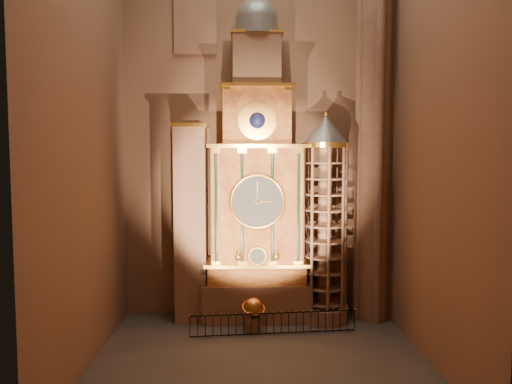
{
  "coord_description": "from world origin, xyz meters",
  "views": [
    {
      "loc": [
        -0.72,
        -18.5,
        8.36
      ],
      "look_at": [
        -0.09,
        3.0,
        6.85
      ],
      "focal_mm": 32.0,
      "sensor_mm": 36.0,
      "label": 1
    }
  ],
  "objects_px": {
    "portrait_tower": "(191,222)",
    "stair_turret": "(325,220)",
    "celestial_globe": "(253,311)",
    "astronomical_clock": "(257,193)",
    "iron_railing": "(274,323)"
  },
  "relations": [
    {
      "from": "portrait_tower",
      "to": "celestial_globe",
      "type": "xyz_separation_m",
      "value": [
        3.19,
        -1.74,
        -4.15
      ]
    },
    {
      "from": "astronomical_clock",
      "to": "iron_railing",
      "type": "xyz_separation_m",
      "value": [
        0.75,
        -2.23,
        -6.11
      ]
    },
    {
      "from": "portrait_tower",
      "to": "celestial_globe",
      "type": "bearing_deg",
      "value": -28.55
    },
    {
      "from": "stair_turret",
      "to": "iron_railing",
      "type": "height_order",
      "value": "stair_turret"
    },
    {
      "from": "stair_turret",
      "to": "celestial_globe",
      "type": "height_order",
      "value": "stair_turret"
    },
    {
      "from": "astronomical_clock",
      "to": "celestial_globe",
      "type": "height_order",
      "value": "astronomical_clock"
    },
    {
      "from": "portrait_tower",
      "to": "iron_railing",
      "type": "relative_size",
      "value": 1.29
    },
    {
      "from": "celestial_globe",
      "to": "iron_railing",
      "type": "bearing_deg",
      "value": -27.93
    },
    {
      "from": "astronomical_clock",
      "to": "stair_turret",
      "type": "xyz_separation_m",
      "value": [
        3.5,
        -0.26,
        -1.41
      ]
    },
    {
      "from": "portrait_tower",
      "to": "iron_railing",
      "type": "xyz_separation_m",
      "value": [
        4.15,
        -2.25,
        -4.58
      ]
    },
    {
      "from": "astronomical_clock",
      "to": "celestial_globe",
      "type": "relative_size",
      "value": 10.06
    },
    {
      "from": "portrait_tower",
      "to": "stair_turret",
      "type": "relative_size",
      "value": 0.94
    },
    {
      "from": "astronomical_clock",
      "to": "iron_railing",
      "type": "distance_m",
      "value": 6.55
    },
    {
      "from": "stair_turret",
      "to": "portrait_tower",
      "type": "bearing_deg",
      "value": 177.67
    },
    {
      "from": "astronomical_clock",
      "to": "celestial_globe",
      "type": "xyz_separation_m",
      "value": [
        -0.21,
        -1.72,
        -5.68
      ]
    }
  ]
}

